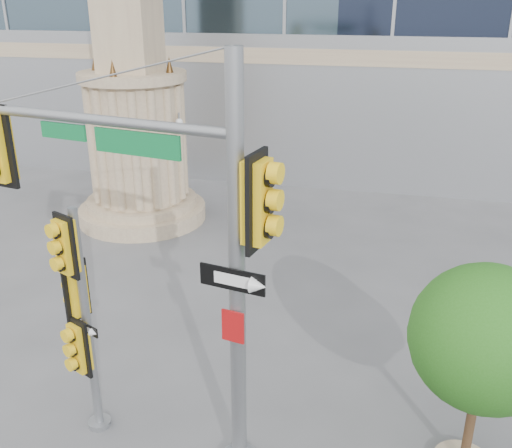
# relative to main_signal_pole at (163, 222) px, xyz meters

# --- Properties ---
(ground) EXTENTS (120.00, 120.00, 0.00)m
(ground) POSITION_rel_main_signal_pole_xyz_m (0.89, 0.93, -4.22)
(ground) COLOR #545456
(ground) RESTS_ON ground
(monument) EXTENTS (4.40, 4.40, 16.60)m
(monument) POSITION_rel_main_signal_pole_xyz_m (-5.11, 9.93, 1.30)
(monument) COLOR tan
(monument) RESTS_ON ground
(main_signal_pole) EXTENTS (5.22, 1.42, 6.81)m
(main_signal_pole) POSITION_rel_main_signal_pole_xyz_m (0.00, 0.00, 0.00)
(main_signal_pole) COLOR slate
(main_signal_pole) RESTS_ON ground
(secondary_signal_pole) EXTENTS (0.73, 0.72, 4.30)m
(secondary_signal_pole) POSITION_rel_main_signal_pole_xyz_m (-1.63, -0.04, -1.69)
(secondary_signal_pole) COLOR slate
(secondary_signal_pole) RESTS_ON ground
(street_tree) EXTENTS (2.38, 2.32, 3.70)m
(street_tree) POSITION_rel_main_signal_pole_xyz_m (4.94, 0.61, -1.78)
(street_tree) COLOR tan
(street_tree) RESTS_ON ground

